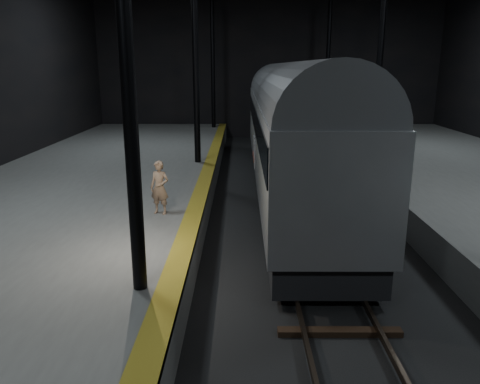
{
  "coord_description": "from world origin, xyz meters",
  "views": [
    {
      "loc": [
        -1.9,
        -12.02,
        5.02
      ],
      "look_at": [
        -1.94,
        -0.79,
        2.0
      ],
      "focal_mm": 35.0,
      "sensor_mm": 36.0,
      "label": 1
    }
  ],
  "objects": [
    {
      "name": "tactile_strip",
      "position": [
        -3.25,
        0.0,
        1.0
      ],
      "size": [
        0.5,
        43.8,
        0.01
      ],
      "primitive_type": "cube",
      "color": "olive",
      "rests_on": "platform_left"
    },
    {
      "name": "train",
      "position": [
        -0.0,
        6.2,
        2.83
      ],
      "size": [
        2.84,
        18.95,
        5.07
      ],
      "color": "#9C9EA3",
      "rests_on": "ground"
    },
    {
      "name": "platform_left",
      "position": [
        -7.5,
        0.0,
        0.5
      ],
      "size": [
        9.0,
        43.8,
        1.0
      ],
      "primitive_type": "cube",
      "color": "#535351",
      "rests_on": "ground"
    },
    {
      "name": "track",
      "position": [
        0.0,
        0.0,
        0.07
      ],
      "size": [
        2.4,
        43.0,
        0.24
      ],
      "color": "#3F3328",
      "rests_on": "ground"
    },
    {
      "name": "woman",
      "position": [
        -4.18,
        0.58,
        1.76
      ],
      "size": [
        0.63,
        0.51,
        1.51
      ],
      "primitive_type": "imported",
      "rotation": [
        0.0,
        0.0,
        -0.3
      ],
      "color": "#97775D",
      "rests_on": "platform_left"
    },
    {
      "name": "ground",
      "position": [
        0.0,
        0.0,
        0.0
      ],
      "size": [
        44.0,
        44.0,
        0.0
      ],
      "primitive_type": "plane",
      "color": "black",
      "rests_on": "ground"
    }
  ]
}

